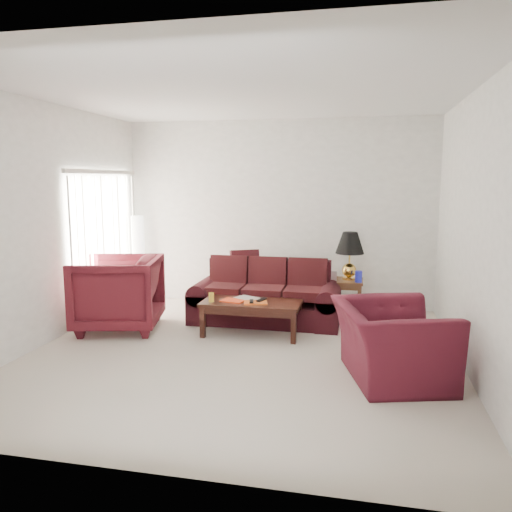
{
  "coord_description": "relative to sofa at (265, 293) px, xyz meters",
  "views": [
    {
      "loc": [
        1.35,
        -5.51,
        2.05
      ],
      "look_at": [
        0.0,
        0.85,
        1.05
      ],
      "focal_mm": 35.0,
      "sensor_mm": 36.0,
      "label": 1
    }
  ],
  "objects": [
    {
      "name": "yellow_glass",
      "position": [
        -0.58,
        -0.76,
        0.08
      ],
      "size": [
        0.08,
        0.08,
        0.12
      ],
      "primitive_type": "cylinder",
      "rotation": [
        0.0,
        0.0,
        0.09
      ],
      "color": "gold",
      "rests_on": "coffee_table"
    },
    {
      "name": "sofa",
      "position": [
        0.0,
        0.0,
        0.0
      ],
      "size": [
        2.13,
        0.93,
        0.87
      ],
      "primitive_type": null,
      "rotation": [
        0.0,
        0.0,
        -0.0
      ],
      "color": "black",
      "rests_on": "ground"
    },
    {
      "name": "picture_frame",
      "position": [
        0.93,
        0.82,
        0.19
      ],
      "size": [
        0.16,
        0.18,
        0.05
      ],
      "primitive_type": "cube",
      "rotation": [
        1.36,
        0.0,
        0.32
      ],
      "color": "white",
      "rests_on": "end_table"
    },
    {
      "name": "blinds",
      "position": [
        -2.44,
        -0.08,
        0.64
      ],
      "size": [
        0.1,
        2.0,
        2.16
      ],
      "primitive_type": "cube",
      "color": "silver",
      "rests_on": "ground"
    },
    {
      "name": "table_lamp",
      "position": [
        1.17,
        0.63,
        0.48
      ],
      "size": [
        0.5,
        0.5,
        0.72
      ],
      "primitive_type": null,
      "rotation": [
        0.0,
        0.0,
        0.19
      ],
      "color": "gold",
      "rests_on": "end_table"
    },
    {
      "name": "blue_canister",
      "position": [
        1.31,
        0.45,
        0.2
      ],
      "size": [
        0.11,
        0.11,
        0.17
      ],
      "primitive_type": "cylinder",
      "rotation": [
        0.0,
        0.0,
        -0.08
      ],
      "color": "#1B21B4",
      "rests_on": "end_table"
    },
    {
      "name": "magazine_red",
      "position": [
        -0.3,
        -0.67,
        0.03
      ],
      "size": [
        0.34,
        0.28,
        0.02
      ],
      "primitive_type": "cube",
      "rotation": [
        0.0,
        0.0,
        -0.2
      ],
      "color": "red",
      "rests_on": "coffee_table"
    },
    {
      "name": "end_table",
      "position": [
        1.12,
        0.59,
        -0.16
      ],
      "size": [
        0.55,
        0.55,
        0.56
      ],
      "primitive_type": null,
      "rotation": [
        0.0,
        0.0,
        0.08
      ],
      "color": "brown",
      "rests_on": "ground"
    },
    {
      "name": "clock",
      "position": [
        0.92,
        0.45,
        0.19
      ],
      "size": [
        0.16,
        0.09,
        0.15
      ],
      "primitive_type": "cube",
      "rotation": [
        0.0,
        0.0,
        0.3
      ],
      "color": "#ADADB1",
      "rests_on": "end_table"
    },
    {
      "name": "floor",
      "position": [
        -0.02,
        -1.38,
        -0.44
      ],
      "size": [
        5.0,
        5.0,
        0.0
      ],
      "primitive_type": "plane",
      "color": "#BDB3A1",
      "rests_on": "ground"
    },
    {
      "name": "magazine_white",
      "position": [
        -0.16,
        -0.51,
        0.03
      ],
      "size": [
        0.37,
        0.34,
        0.02
      ],
      "primitive_type": "cube",
      "rotation": [
        0.0,
        0.0,
        -0.47
      ],
      "color": "beige",
      "rests_on": "coffee_table"
    },
    {
      "name": "remote_b",
      "position": [
        0.07,
        -0.63,
        0.05
      ],
      "size": [
        0.11,
        0.19,
        0.02
      ],
      "primitive_type": "cube",
      "rotation": [
        0.0,
        0.0,
        -0.34
      ],
      "color": "black",
      "rests_on": "coffee_table"
    },
    {
      "name": "floor_lamp",
      "position": [
        -2.34,
        0.82,
        0.3
      ],
      "size": [
        0.32,
        0.32,
        1.47
      ],
      "primitive_type": null,
      "rotation": [
        0.0,
        0.0,
        -0.41
      ],
      "color": "white",
      "rests_on": "ground"
    },
    {
      "name": "armchair_left",
      "position": [
        -1.91,
        -0.76,
        0.07
      ],
      "size": [
        1.34,
        1.31,
        1.02
      ],
      "primitive_type": "imported",
      "rotation": [
        0.0,
        0.0,
        -1.34
      ],
      "color": "#491018",
      "rests_on": "ground"
    },
    {
      "name": "coffee_table",
      "position": [
        -0.06,
        -0.61,
        -0.21
      ],
      "size": [
        1.43,
        0.96,
        0.46
      ],
      "primitive_type": null,
      "rotation": [
        0.0,
        0.0,
        -0.26
      ],
      "color": "black",
      "rests_on": "ground"
    },
    {
      "name": "throw_pillow",
      "position": [
        -0.47,
        0.73,
        0.28
      ],
      "size": [
        0.5,
        0.41,
        0.47
      ],
      "primitive_type": "cube",
      "rotation": [
        -0.21,
        0.0,
        0.49
      ],
      "color": "black",
      "rests_on": "sofa"
    },
    {
      "name": "magazine_orange",
      "position": [
        0.01,
        -0.71,
        0.03
      ],
      "size": [
        0.34,
        0.29,
        0.02
      ],
      "primitive_type": "cube",
      "rotation": [
        0.0,
        0.0,
        0.24
      ],
      "color": "#D05518",
      "rests_on": "coffee_table"
    },
    {
      "name": "remote_a",
      "position": [
        -0.04,
        -0.73,
        0.05
      ],
      "size": [
        0.08,
        0.17,
        0.02
      ],
      "primitive_type": "cube",
      "rotation": [
        0.0,
        0.0,
        0.21
      ],
      "color": "black",
      "rests_on": "coffee_table"
    },
    {
      "name": "armchair_right",
      "position": [
        1.67,
        -1.78,
        -0.05
      ],
      "size": [
        1.33,
        1.43,
        0.78
      ],
      "primitive_type": "imported",
      "rotation": [
        0.0,
        0.0,
        1.84
      ],
      "color": "#410F19",
      "rests_on": "ground"
    }
  ]
}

